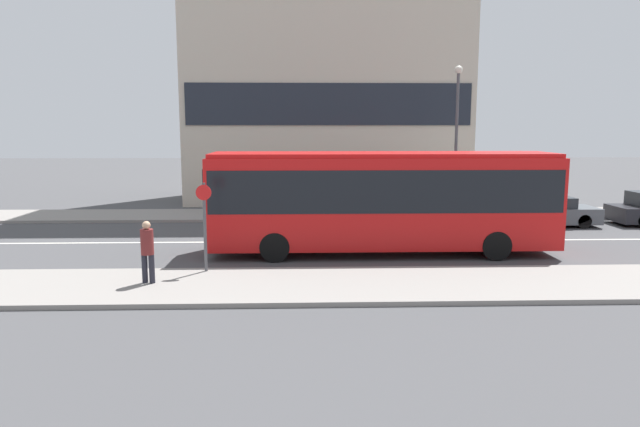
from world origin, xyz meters
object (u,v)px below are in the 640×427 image
pedestrian_near_stop (147,248)px  street_lamp (457,126)px  parked_car_0 (545,212)px  bus_stop_sign (205,220)px  city_bus (381,196)px

pedestrian_near_stop → street_lamp: size_ratio=0.24×
parked_car_0 → bus_stop_sign: bus_stop_sign is taller
pedestrian_near_stop → bus_stop_sign: bus_stop_sign is taller
parked_car_0 → street_lamp: street_lamp is taller
parked_car_0 → pedestrian_near_stop: 17.49m
street_lamp → pedestrian_near_stop: bearing=-135.0°
bus_stop_sign → street_lamp: (9.95, 10.05, 2.70)m
parked_car_0 → bus_stop_sign: (-13.45, -8.11, 1.02)m
city_bus → pedestrian_near_stop: size_ratio=6.88×
city_bus → street_lamp: size_ratio=1.68×
city_bus → bus_stop_sign: bearing=-149.0°
parked_car_0 → street_lamp: (-3.50, 1.94, 3.73)m
city_bus → pedestrian_near_stop: city_bus is taller
pedestrian_near_stop → bus_stop_sign: 1.89m
city_bus → parked_car_0: city_bus is taller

